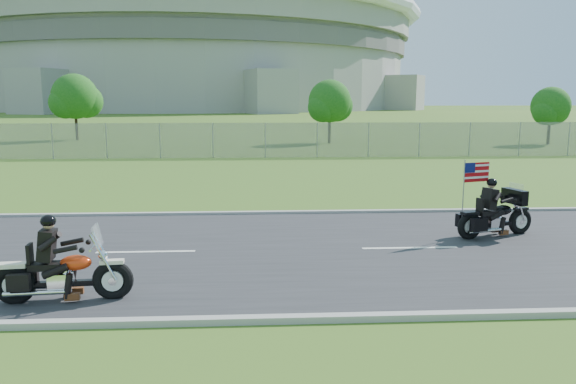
{
  "coord_description": "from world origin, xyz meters",
  "views": [
    {
      "loc": [
        0.51,
        -12.31,
        3.47
      ],
      "look_at": [
        1.2,
        0.0,
        1.37
      ],
      "focal_mm": 35.0,
      "sensor_mm": 36.0,
      "label": 1
    }
  ],
  "objects": [
    {
      "name": "curb_north",
      "position": [
        0.0,
        4.05,
        0.05
      ],
      "size": [
        120.0,
        0.18,
        0.12
      ],
      "primitive_type": "cube",
      "color": "#9E9B93",
      "rests_on": "ground"
    },
    {
      "name": "tree_fence_near",
      "position": [
        6.04,
        30.04,
        2.97
      ],
      "size": [
        3.52,
        3.28,
        4.75
      ],
      "color": "#382316",
      "rests_on": "ground"
    },
    {
      "name": "motorcycle_lead",
      "position": [
        -2.82,
        -2.99,
        0.49
      ],
      "size": [
        2.3,
        0.68,
        1.55
      ],
      "rotation": [
        0.0,
        0.0,
        0.09
      ],
      "color": "black",
      "rests_on": "ground"
    },
    {
      "name": "tree_fence_mid",
      "position": [
        -13.95,
        34.04,
        3.3
      ],
      "size": [
        3.96,
        3.69,
        5.3
      ],
      "color": "#382316",
      "rests_on": "ground"
    },
    {
      "name": "curb_south",
      "position": [
        0.0,
        -4.05,
        0.05
      ],
      "size": [
        120.0,
        0.18,
        0.12
      ],
      "primitive_type": "cube",
      "color": "#9E9B93",
      "rests_on": "ground"
    },
    {
      "name": "tree_fence_far",
      "position": [
        22.04,
        28.03,
        2.64
      ],
      "size": [
        3.08,
        2.87,
        4.2
      ],
      "color": "#382316",
      "rests_on": "ground"
    },
    {
      "name": "motorcycle_follow",
      "position": [
        6.41,
        1.0,
        0.52
      ],
      "size": [
        2.18,
        1.06,
        1.87
      ],
      "rotation": [
        0.0,
        0.0,
        0.31
      ],
      "color": "black",
      "rests_on": "ground"
    },
    {
      "name": "fence",
      "position": [
        -5.0,
        20.0,
        1.0
      ],
      "size": [
        60.0,
        0.03,
        2.0
      ],
      "primitive_type": "cube",
      "color": "gray",
      "rests_on": "ground"
    },
    {
      "name": "road",
      "position": [
        0.0,
        0.0,
        0.02
      ],
      "size": [
        120.0,
        8.0,
        0.04
      ],
      "primitive_type": "cube",
      "color": "#28282B",
      "rests_on": "ground"
    },
    {
      "name": "ground",
      "position": [
        0.0,
        0.0,
        0.0
      ],
      "size": [
        420.0,
        420.0,
        0.0
      ],
      "primitive_type": "plane",
      "color": "#2E541A",
      "rests_on": "ground"
    },
    {
      "name": "stadium",
      "position": [
        -20.0,
        170.0,
        15.58
      ],
      "size": [
        140.4,
        140.4,
        29.2
      ],
      "color": "#A3A099",
      "rests_on": "ground"
    }
  ]
}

